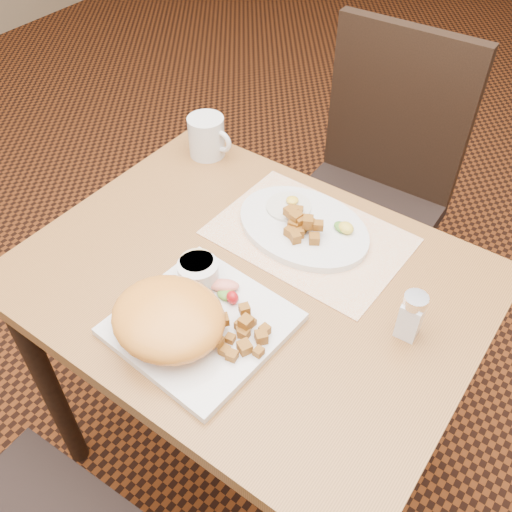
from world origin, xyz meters
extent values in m
plane|color=black|center=(0.00, 0.00, 0.00)|extent=(8.00, 8.00, 0.00)
cube|color=#9B6430|center=(0.00, 0.00, 0.73)|extent=(0.90, 0.70, 0.03)
cylinder|color=black|center=(-0.40, -0.30, 0.36)|extent=(0.05, 0.05, 0.71)
cylinder|color=black|center=(-0.40, 0.30, 0.36)|extent=(0.05, 0.05, 0.71)
cylinder|color=black|center=(0.40, 0.30, 0.36)|extent=(0.05, 0.05, 0.71)
cylinder|color=black|center=(-0.24, -0.45, 0.21)|extent=(0.04, 0.04, 0.42)
cube|color=black|center=(-0.04, 0.59, 0.45)|extent=(0.43, 0.43, 0.05)
cylinder|color=black|center=(0.13, 0.78, 0.21)|extent=(0.04, 0.04, 0.42)
cylinder|color=black|center=(0.14, 0.42, 0.21)|extent=(0.04, 0.04, 0.42)
cylinder|color=black|center=(-0.23, 0.77, 0.21)|extent=(0.04, 0.04, 0.42)
cylinder|color=black|center=(-0.22, 0.41, 0.21)|extent=(0.04, 0.04, 0.42)
cube|color=black|center=(-0.05, 0.79, 0.72)|extent=(0.42, 0.05, 0.50)
cube|color=white|center=(0.04, 0.17, 0.75)|extent=(0.41, 0.29, 0.00)
cube|color=silver|center=(0.01, -0.16, 0.76)|extent=(0.30, 0.30, 0.02)
ellipsoid|color=orange|center=(-0.02, -0.21, 0.80)|extent=(0.21, 0.19, 0.08)
ellipsoid|color=orange|center=(0.00, -0.23, 0.78)|extent=(0.08, 0.07, 0.03)
ellipsoid|color=orange|center=(-0.08, -0.18, 0.78)|extent=(0.08, 0.07, 0.03)
cylinder|color=silver|center=(-0.06, -0.08, 0.79)|extent=(0.08, 0.08, 0.04)
cylinder|color=beige|center=(-0.07, -0.07, 0.81)|extent=(0.07, 0.07, 0.01)
ellipsoid|color=#387223|center=(0.01, -0.08, 0.77)|extent=(0.05, 0.04, 0.01)
ellipsoid|color=red|center=(0.02, -0.09, 0.78)|extent=(0.03, 0.03, 0.03)
ellipsoid|color=#F28C72|center=(-0.01, -0.07, 0.78)|extent=(0.07, 0.06, 0.02)
cylinder|color=white|center=(-0.04, 0.20, 0.77)|extent=(0.10, 0.10, 0.01)
ellipsoid|color=yellow|center=(-0.04, 0.22, 0.78)|extent=(0.03, 0.03, 0.01)
ellipsoid|color=#387223|center=(0.09, 0.21, 0.78)|extent=(0.05, 0.04, 0.01)
ellipsoid|color=yellow|center=(0.10, 0.21, 0.78)|extent=(0.04, 0.04, 0.02)
cube|color=white|center=(0.32, 0.05, 0.79)|extent=(0.04, 0.04, 0.08)
cylinder|color=silver|center=(0.32, 0.05, 0.84)|extent=(0.04, 0.04, 0.02)
cylinder|color=silver|center=(-0.34, 0.28, 0.80)|extent=(0.09, 0.09, 0.10)
torus|color=silver|center=(-0.29, 0.28, 0.80)|extent=(0.06, 0.01, 0.06)
cube|color=#A1611A|center=(0.12, -0.13, 0.78)|extent=(0.03, 0.03, 0.02)
cube|color=#A1611A|center=(0.08, -0.16, 0.77)|extent=(0.02, 0.02, 0.01)
cube|color=#A1611A|center=(0.11, -0.11, 0.77)|extent=(0.02, 0.02, 0.02)
cube|color=#A1611A|center=(0.11, -0.16, 0.78)|extent=(0.03, 0.03, 0.02)
cube|color=#A1611A|center=(0.13, -0.15, 0.77)|extent=(0.02, 0.02, 0.01)
cube|color=#A1611A|center=(0.08, -0.11, 0.77)|extent=(0.02, 0.02, 0.01)
cube|color=#A1611A|center=(0.05, -0.14, 0.79)|extent=(0.03, 0.03, 0.02)
cube|color=#A1611A|center=(0.10, -0.19, 0.77)|extent=(0.02, 0.02, 0.02)
cube|color=#A1611A|center=(0.09, -0.14, 0.77)|extent=(0.02, 0.02, 0.01)
cube|color=#A1611A|center=(0.08, -0.14, 0.77)|extent=(0.02, 0.02, 0.02)
cube|color=#A1611A|center=(0.07, -0.13, 0.77)|extent=(0.02, 0.02, 0.02)
cube|color=#A1611A|center=(0.09, -0.14, 0.78)|extent=(0.02, 0.02, 0.02)
cube|color=#A1611A|center=(0.03, -0.15, 0.77)|extent=(0.02, 0.02, 0.01)
cube|color=#A1611A|center=(0.07, -0.19, 0.79)|extent=(0.02, 0.02, 0.01)
cube|color=#A1611A|center=(0.07, -0.10, 0.79)|extent=(0.02, 0.03, 0.02)
cube|color=#A1611A|center=(0.08, -0.19, 0.77)|extent=(0.02, 0.02, 0.02)
cube|color=#A1611A|center=(0.08, -0.13, 0.79)|extent=(0.02, 0.02, 0.02)
cube|color=#A1611A|center=(0.03, 0.18, 0.78)|extent=(0.02, 0.02, 0.02)
cube|color=#A1611A|center=(-0.01, 0.17, 0.80)|extent=(0.03, 0.03, 0.02)
cube|color=#A1611A|center=(0.03, 0.12, 0.78)|extent=(0.03, 0.03, 0.02)
cube|color=#A1611A|center=(-0.01, 0.19, 0.78)|extent=(0.03, 0.03, 0.02)
cube|color=#A1611A|center=(0.04, 0.16, 0.80)|extent=(0.03, 0.03, 0.02)
cube|color=#A1611A|center=(0.01, 0.16, 0.78)|extent=(0.02, 0.02, 0.02)
cube|color=#A1611A|center=(-0.01, 0.18, 0.78)|extent=(0.04, 0.04, 0.02)
cube|color=#A1611A|center=(0.02, 0.15, 0.79)|extent=(0.03, 0.03, 0.02)
cube|color=#A1611A|center=(0.01, 0.15, 0.78)|extent=(0.03, 0.03, 0.03)
cube|color=#A1611A|center=(0.06, 0.16, 0.80)|extent=(0.03, 0.03, 0.02)
cube|color=#A1611A|center=(0.03, 0.14, 0.78)|extent=(0.03, 0.03, 0.02)
cube|color=#A1611A|center=(0.02, 0.16, 0.78)|extent=(0.02, 0.02, 0.02)
cube|color=#A1611A|center=(0.06, 0.14, 0.78)|extent=(0.03, 0.03, 0.02)
cube|color=#A1611A|center=(0.01, 0.16, 0.80)|extent=(0.03, 0.03, 0.02)
cube|color=#A1611A|center=(0.02, 0.16, 0.78)|extent=(0.03, 0.03, 0.02)
cube|color=#A1611A|center=(0.03, 0.16, 0.80)|extent=(0.02, 0.03, 0.02)
cube|color=#A1611A|center=(0.01, 0.13, 0.78)|extent=(0.02, 0.02, 0.02)
cube|color=#A1611A|center=(0.01, 0.16, 0.78)|extent=(0.03, 0.03, 0.02)
camera|label=1|loc=(0.47, -0.63, 1.58)|focal=40.00mm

